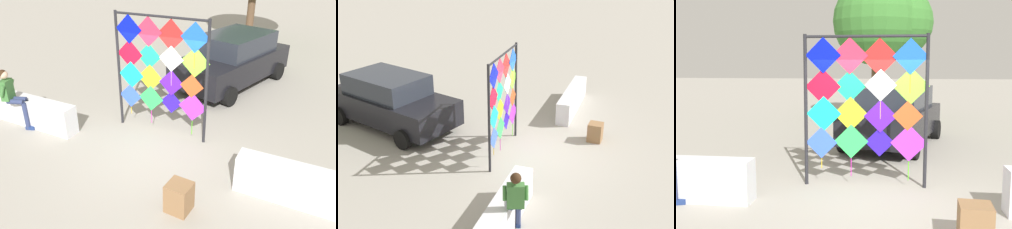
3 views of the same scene
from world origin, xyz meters
The scene contains 7 objects.
ground centered at (0.00, 0.00, 0.00)m, with size 120.00×120.00×0.00m, color #9E998E.
plaza_ledge_left centered at (-3.76, -0.32, 0.38)m, with size 3.27×0.45×0.76m, color silver.
plaza_ledge_right centered at (3.76, -0.32, 0.38)m, with size 3.27×0.45×0.76m, color silver.
kite_display_rack centered at (-0.24, 0.88, 1.77)m, with size 2.44×0.13×2.99m.
seated_vendor centered at (-3.72, -0.62, 0.96)m, with size 0.76×0.61×1.61m.
parked_car centered at (0.35, 5.01, 0.89)m, with size 3.11×4.86×1.75m.
cardboard_box_large centered at (1.41, -1.51, 0.29)m, with size 0.43×0.42×0.57m, color olive.
Camera 2 is at (-10.82, -2.92, 5.95)m, focal length 46.18 mm.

